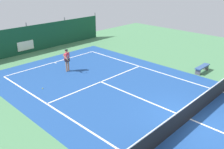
% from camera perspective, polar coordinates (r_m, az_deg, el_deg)
% --- Properties ---
extents(ground_plane, '(36.00, 36.00, 0.00)m').
position_cam_1_polar(ground_plane, '(12.80, 17.78, -9.95)').
color(ground_plane, '#4C8456').
extents(court_surface, '(11.02, 26.60, 0.01)m').
position_cam_1_polar(court_surface, '(12.80, 17.78, -9.94)').
color(court_surface, '#1E478C').
rests_on(court_surface, ground).
extents(tennis_net, '(10.12, 0.10, 1.10)m').
position_cam_1_polar(tennis_net, '(12.54, 18.06, -7.98)').
color(tennis_net, black).
rests_on(tennis_net, ground).
extents(back_fence, '(16.30, 0.98, 2.70)m').
position_cam_1_polar(back_fence, '(23.75, -19.41, 6.70)').
color(back_fence, '#14472D').
rests_on(back_fence, ground).
extents(tennis_player, '(0.62, 0.80, 1.64)m').
position_cam_1_polar(tennis_player, '(17.89, -10.51, 3.65)').
color(tennis_player, '#9E7051').
rests_on(tennis_player, ground).
extents(tennis_ball_near_player, '(0.07, 0.07, 0.07)m').
position_cam_1_polar(tennis_ball_near_player, '(15.79, -15.96, -3.15)').
color(tennis_ball_near_player, '#CCDB33').
rests_on(tennis_ball_near_player, ground).
extents(parked_car, '(2.15, 4.27, 1.68)m').
position_cam_1_polar(parked_car, '(24.94, -21.76, 7.50)').
color(parked_car, silver).
rests_on(parked_car, ground).
extents(courtside_bench, '(1.60, 0.40, 0.49)m').
position_cam_1_polar(courtside_bench, '(18.76, 20.42, 1.56)').
color(courtside_bench, '#335184').
rests_on(courtside_bench, ground).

